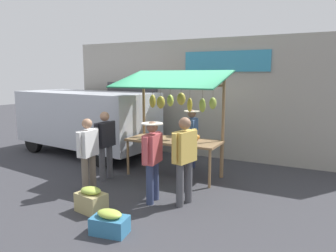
% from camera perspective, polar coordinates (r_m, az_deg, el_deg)
% --- Properties ---
extents(ground_plane, '(40.00, 40.00, 0.00)m').
position_cam_1_polar(ground_plane, '(7.84, 1.01, -8.74)').
color(ground_plane, '#38383D').
extents(street_backdrop, '(9.00, 0.30, 3.40)m').
position_cam_1_polar(street_backdrop, '(9.53, 6.65, 4.79)').
color(street_backdrop, '#9E998E').
rests_on(street_backdrop, ground).
extents(market_stall, '(2.50, 1.46, 2.50)m').
position_cam_1_polar(market_stall, '(7.57, 1.17, 2.73)').
color(market_stall, olive).
rests_on(market_stall, ground).
extents(vendor_with_sunhat, '(0.39, 0.66, 1.53)m').
position_cam_1_polar(vendor_with_sunhat, '(8.24, 4.15, -1.53)').
color(vendor_with_sunhat, navy).
rests_on(vendor_with_sunhat, ground).
extents(shopper_with_shopping_bag, '(0.32, 0.69, 1.64)m').
position_cam_1_polar(shopper_with_shopping_bag, '(5.95, 2.93, -5.06)').
color(shopper_with_shopping_bag, '#4C4C51').
rests_on(shopper_with_shopping_bag, ground).
extents(shopper_with_ponytail, '(0.40, 0.67, 1.55)m').
position_cam_1_polar(shopper_with_ponytail, '(6.07, -2.76, -5.21)').
color(shopper_with_ponytail, navy).
rests_on(shopper_with_ponytail, ground).
extents(shopper_in_striped_shirt, '(0.24, 0.68, 1.57)m').
position_cam_1_polar(shopper_in_striped_shirt, '(7.51, -10.96, -2.61)').
color(shopper_in_striped_shirt, '#4C4C51').
rests_on(shopper_in_striped_shirt, ground).
extents(shopper_in_grey_tee, '(0.25, 0.66, 1.52)m').
position_cam_1_polar(shopper_in_grey_tee, '(6.83, -13.87, -4.18)').
color(shopper_in_grey_tee, '#726656').
rests_on(shopper_in_grey_tee, ground).
extents(parked_van, '(4.59, 2.37, 1.88)m').
position_cam_1_polar(parked_van, '(10.23, -14.77, 1.59)').
color(parked_van, silver).
rests_on(parked_van, ground).
extents(produce_crate_near, '(0.59, 0.42, 0.38)m').
position_cam_1_polar(produce_crate_near, '(5.21, -10.21, -16.41)').
color(produce_crate_near, teal).
rests_on(produce_crate_near, ground).
extents(produce_crate_side, '(0.57, 0.44, 0.45)m').
position_cam_1_polar(produce_crate_side, '(6.01, -13.34, -12.59)').
color(produce_crate_side, tan).
rests_on(produce_crate_side, ground).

